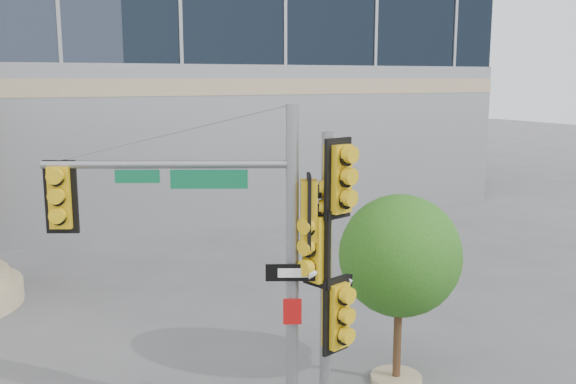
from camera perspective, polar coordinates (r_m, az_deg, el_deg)
name	(u,v)px	position (r m, az deg, el deg)	size (l,w,h in m)	color
main_signal_pole	(229,239)	(9.46, -5.26, -4.14)	(3.73, 1.97, 5.14)	slate
secondary_signal_pole	(329,264)	(9.63, 3.67, -6.37)	(0.88, 0.63, 4.73)	slate
street_tree	(401,260)	(11.70, 10.03, -5.98)	(2.24, 2.19, 3.49)	tan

